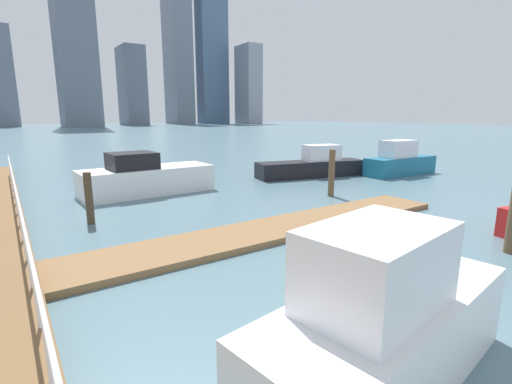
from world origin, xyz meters
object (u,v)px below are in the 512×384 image
Objects in this scene: moored_boat_2 at (146,178)px; moored_boat_4 at (400,162)px; moored_boat_0 at (313,166)px; moored_boat_3 at (384,325)px.

moored_boat_2 is 14.95m from moored_boat_4.
moored_boat_0 is at bearing 152.67° from moored_boat_4.
moored_boat_3 is (-11.15, -13.37, 0.23)m from moored_boat_0.
moored_boat_0 is 1.34× the size of moored_boat_4.
moored_boat_3 is at bearing -129.82° from moored_boat_0.
moored_boat_0 is 1.45× the size of moored_boat_3.
moored_boat_2 is (-9.75, 0.75, 0.09)m from moored_boat_0.
moored_boat_2 is 1.19× the size of moored_boat_4.
moored_boat_3 reaches higher than moored_boat_2.
moored_boat_2 is 1.29× the size of moored_boat_3.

